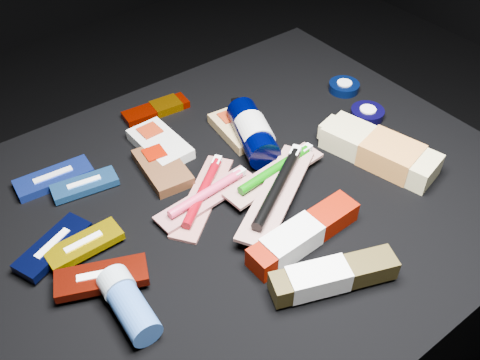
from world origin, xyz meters
TOP-DOWN VIEW (x-y plane):
  - ground at (0.00, 0.00)m, footprint 3.00×3.00m
  - cloth_table at (0.00, 0.00)m, footprint 0.98×0.78m
  - luna_bar_0 at (-0.24, 0.22)m, footprint 0.14×0.06m
  - luna_bar_1 at (-0.20, 0.17)m, footprint 0.12×0.06m
  - luna_bar_2 at (-0.30, 0.07)m, footprint 0.14×0.09m
  - luna_bar_3 at (-0.26, 0.04)m, footprint 0.12×0.04m
  - luna_bar_4 at (-0.27, -0.03)m, footprint 0.14×0.10m
  - clif_bar_0 at (-0.07, 0.13)m, footprint 0.08×0.13m
  - clif_bar_1 at (-0.04, 0.19)m, footprint 0.07×0.13m
  - clif_bar_2 at (0.11, 0.14)m, footprint 0.08×0.13m
  - power_bar at (0.02, 0.29)m, footprint 0.14×0.06m
  - lotion_bottle at (0.11, 0.09)m, footprint 0.11×0.19m
  - cream_tin_upper at (0.38, 0.12)m, footprint 0.07×0.07m
  - cream_tin_lower at (0.35, 0.02)m, footprint 0.07×0.07m
  - bodywash_bottle at (0.27, -0.09)m, footprint 0.12×0.23m
  - deodorant_stick at (-0.26, -0.10)m, footprint 0.05×0.12m
  - toothbrush_pack_0 at (-0.05, 0.03)m, footprint 0.19×0.16m
  - toothbrush_pack_1 at (-0.05, 0.02)m, footprint 0.20×0.06m
  - toothbrush_pack_2 at (0.08, -0.01)m, footprint 0.21×0.06m
  - toothbrush_pack_3 at (0.04, -0.06)m, footprint 0.24×0.17m
  - toothpaste_carton_red at (0.01, -0.15)m, footprint 0.20×0.05m
  - toothpaste_carton_green at (-0.01, -0.23)m, footprint 0.19×0.11m

SIDE VIEW (x-z plane):
  - ground at x=0.00m, z-range 0.00..0.00m
  - cloth_table at x=0.00m, z-range 0.00..0.40m
  - power_bar at x=0.02m, z-range 0.40..0.42m
  - luna_bar_0 at x=-0.24m, z-range 0.40..0.42m
  - toothbrush_pack_0 at x=-0.05m, z-range 0.40..0.42m
  - cream_tin_upper at x=0.38m, z-range 0.40..0.42m
  - luna_bar_1 at x=-0.20m, z-range 0.40..0.42m
  - cream_tin_lower at x=0.35m, z-range 0.40..0.42m
  - clif_bar_2 at x=0.11m, z-range 0.40..0.42m
  - clif_bar_0 at x=-0.07m, z-range 0.40..0.42m
  - clif_bar_1 at x=-0.04m, z-range 0.40..0.42m
  - luna_bar_2 at x=-0.30m, z-range 0.40..0.42m
  - luna_bar_3 at x=-0.26m, z-range 0.41..0.42m
  - toothbrush_pack_1 at x=-0.05m, z-range 0.40..0.43m
  - luna_bar_4 at x=-0.27m, z-range 0.41..0.43m
  - toothpaste_carton_red at x=0.01m, z-range 0.40..0.44m
  - bodywash_bottle at x=0.27m, z-range 0.40..0.45m
  - toothbrush_pack_2 at x=0.08m, z-range 0.41..0.43m
  - deodorant_stick at x=-0.26m, z-range 0.40..0.45m
  - toothpaste_carton_green at x=-0.01m, z-range 0.41..0.44m
  - lotion_bottle at x=0.11m, z-range 0.40..0.46m
  - toothbrush_pack_3 at x=0.04m, z-range 0.42..0.44m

